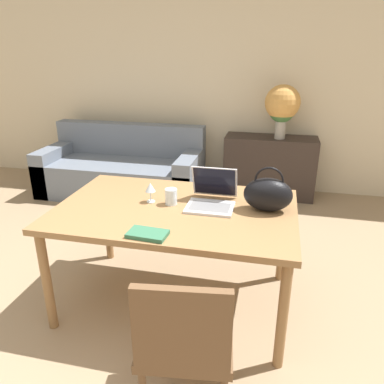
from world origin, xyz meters
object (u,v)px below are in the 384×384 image
object	(u,v)px
drinking_glass	(171,197)
wine_glass	(150,188)
flower_vase	(282,106)
laptop	(212,195)
handbag	(268,194)
chair	(185,339)
couch	(123,171)

from	to	relation	value
drinking_glass	wine_glass	distance (m)	0.15
drinking_glass	flower_vase	distance (m)	2.29
laptop	wine_glass	world-z (taller)	laptop
wine_glass	handbag	bearing A→B (deg)	2.45
laptop	wine_glass	bearing A→B (deg)	-171.82
chair	couch	xyz separation A→B (m)	(-1.50, 2.83, -0.20)
chair	wine_glass	world-z (taller)	wine_glass
handbag	flower_vase	xyz separation A→B (m)	(0.06, 2.13, 0.25)
drinking_glass	flower_vase	world-z (taller)	flower_vase
flower_vase	chair	bearing A→B (deg)	-96.89
drinking_glass	handbag	xyz separation A→B (m)	(0.63, 0.04, 0.06)
handbag	flower_vase	distance (m)	2.14
handbag	laptop	bearing A→B (deg)	175.90
chair	wine_glass	bearing A→B (deg)	109.19
wine_glass	handbag	size ratio (longest dim) A/B	0.45
drinking_glass	wine_glass	size ratio (longest dim) A/B	0.78
drinking_glass	chair	bearing A→B (deg)	-70.70
laptop	handbag	bearing A→B (deg)	-4.10
drinking_glass	wine_glass	bearing A→B (deg)	178.01
chair	drinking_glass	world-z (taller)	same
laptop	wine_glass	xyz separation A→B (m)	(-0.41, -0.06, 0.04)
couch	laptop	xyz separation A→B (m)	(1.45, -1.84, 0.52)
wine_glass	laptop	bearing A→B (deg)	8.18
drinking_glass	wine_glass	world-z (taller)	wine_glass
handbag	flower_vase	bearing A→B (deg)	88.36
chair	couch	size ratio (longest dim) A/B	0.44
handbag	chair	bearing A→B (deg)	-108.04
couch	drinking_glass	xyz separation A→B (m)	(1.18, -1.91, 0.51)
wine_glass	couch	bearing A→B (deg)	118.47
chair	couch	distance (m)	3.21
couch	handbag	world-z (taller)	handbag
chair	wine_glass	distance (m)	1.10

